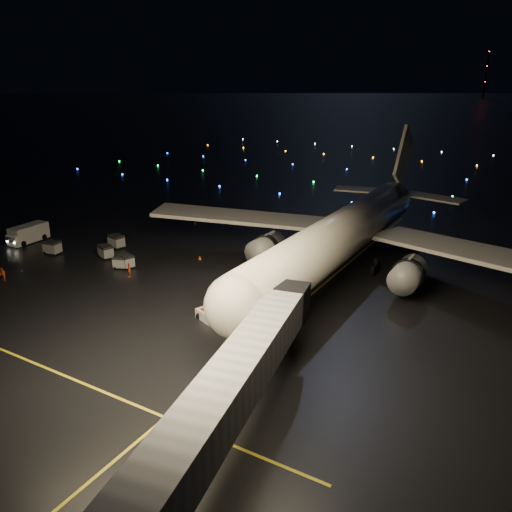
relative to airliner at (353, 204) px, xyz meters
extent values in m
plane|color=black|center=(-12.14, 272.32, -8.31)|extent=(2000.00, 2000.00, 0.00)
cube|color=yellow|center=(-0.14, -12.68, -8.30)|extent=(0.25, 80.00, 0.02)
cube|color=yellow|center=(-17.14, -37.68, -8.30)|extent=(60.00, 0.25, 0.02)
cube|color=silver|center=(1.65, -31.52, -7.42)|extent=(4.15, 3.03, 1.77)
cube|color=silver|center=(-45.83, -15.22, -6.97)|extent=(2.74, 7.41, 2.68)
imported|color=orange|center=(-34.83, -27.16, -7.47)|extent=(0.86, 0.69, 1.67)
imported|color=orange|center=(-22.18, -18.39, -7.37)|extent=(1.11, 1.09, 1.88)
cone|color=#ED5E06|center=(-6.73, -13.71, -8.07)|extent=(0.46, 0.46, 0.47)
cone|color=#ED5E06|center=(-9.27, -7.10, -8.07)|extent=(0.48, 0.48, 0.47)
cone|color=#ED5E06|center=(-18.50, -8.57, -8.04)|extent=(0.54, 0.54, 0.53)
cone|color=#ED5E06|center=(-29.89, 5.55, -8.05)|extent=(0.59, 0.59, 0.51)
cylinder|color=black|center=(-72.14, 712.32, 23.69)|extent=(1.80, 1.80, 64.00)
cube|color=gray|center=(-25.06, -15.93, -7.45)|extent=(2.34, 1.94, 1.71)
cube|color=gray|center=(-25.42, -16.52, -7.50)|extent=(2.28, 1.98, 1.62)
cube|color=gray|center=(-30.24, -14.61, -7.42)|extent=(2.45, 2.06, 1.78)
cube|color=gray|center=(-32.30, -10.54, -7.36)|extent=(2.46, 1.91, 1.89)
cube|color=gray|center=(-38.14, -17.20, -7.37)|extent=(2.43, 1.89, 1.87)
camera|label=1|loc=(21.04, -60.71, 15.06)|focal=35.00mm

